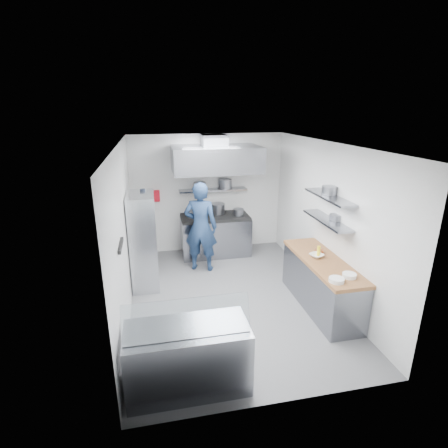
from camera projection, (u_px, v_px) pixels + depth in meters
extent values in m
plane|color=#525255|center=(231.00, 298.00, 6.50)|extent=(5.00, 5.00, 0.00)
plane|color=silver|center=(232.00, 144.00, 5.61)|extent=(5.00, 5.00, 0.00)
cube|color=white|center=(208.00, 194.00, 8.38)|extent=(3.60, 2.80, 0.02)
cube|color=white|center=(283.00, 301.00, 3.73)|extent=(3.60, 2.80, 0.02)
cube|color=white|center=(124.00, 234.00, 5.71)|extent=(2.80, 5.00, 0.02)
cube|color=white|center=(327.00, 220.00, 6.40)|extent=(2.80, 5.00, 0.02)
cube|color=gray|center=(215.00, 236.00, 8.33)|extent=(1.60, 0.80, 0.90)
cube|color=black|center=(215.00, 217.00, 8.17)|extent=(1.57, 0.78, 0.06)
cylinder|color=slate|center=(192.00, 213.00, 8.02)|extent=(0.26, 0.26, 0.20)
cylinder|color=slate|center=(218.00, 208.00, 8.30)|extent=(0.34, 0.34, 0.24)
cylinder|color=slate|center=(238.00, 212.00, 8.15)|extent=(0.25, 0.25, 0.16)
cube|color=gray|center=(213.00, 190.00, 8.21)|extent=(1.60, 0.30, 0.04)
cylinder|color=slate|center=(200.00, 186.00, 8.12)|extent=(0.28, 0.28, 0.18)
cylinder|color=slate|center=(225.00, 184.00, 8.25)|extent=(0.31, 0.31, 0.22)
cube|color=gray|center=(216.00, 159.00, 7.58)|extent=(1.90, 1.15, 0.55)
cube|color=slate|center=(214.00, 140.00, 7.66)|extent=(0.55, 0.55, 0.24)
cube|color=red|center=(155.00, 196.00, 8.07)|extent=(0.22, 0.10, 0.26)
imported|color=navy|center=(201.00, 227.00, 7.37)|extent=(0.82, 0.68, 1.93)
cube|color=silver|center=(143.00, 241.00, 6.72)|extent=(0.50, 0.90, 1.85)
cube|color=white|center=(144.00, 242.00, 6.99)|extent=(0.17, 0.21, 0.19)
cube|color=yellow|center=(142.00, 215.00, 7.05)|extent=(0.13, 0.16, 0.15)
cylinder|color=black|center=(143.00, 194.00, 6.66)|extent=(0.10, 0.10, 0.18)
cube|color=black|center=(121.00, 245.00, 4.83)|extent=(0.04, 0.55, 0.05)
cube|color=gray|center=(321.00, 285.00, 6.10)|extent=(0.62, 2.00, 0.84)
cube|color=brown|center=(323.00, 261.00, 5.95)|extent=(0.65, 2.04, 0.06)
cylinder|color=white|center=(337.00, 280.00, 5.18)|extent=(0.23, 0.23, 0.06)
cylinder|color=white|center=(349.00, 275.00, 5.32)|extent=(0.21, 0.21, 0.06)
cylinder|color=#D26D3B|center=(319.00, 252.00, 6.20)|extent=(0.15, 0.15, 0.06)
cylinder|color=yellow|center=(319.00, 251.00, 6.07)|extent=(0.06, 0.06, 0.18)
imported|color=white|center=(317.00, 255.00, 6.04)|extent=(0.30, 0.30, 0.06)
cube|color=gray|center=(327.00, 220.00, 6.06)|extent=(0.30, 1.30, 0.04)
cube|color=gray|center=(329.00, 197.00, 5.93)|extent=(0.30, 1.30, 0.04)
cylinder|color=slate|center=(336.00, 217.00, 6.00)|extent=(0.22, 0.22, 0.10)
cylinder|color=slate|center=(329.00, 190.00, 6.01)|extent=(0.26, 0.26, 0.14)
cube|color=gray|center=(188.00, 358.00, 4.31)|extent=(1.50, 0.70, 0.85)
cube|color=silver|center=(187.00, 318.00, 4.00)|extent=(1.47, 0.19, 0.42)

